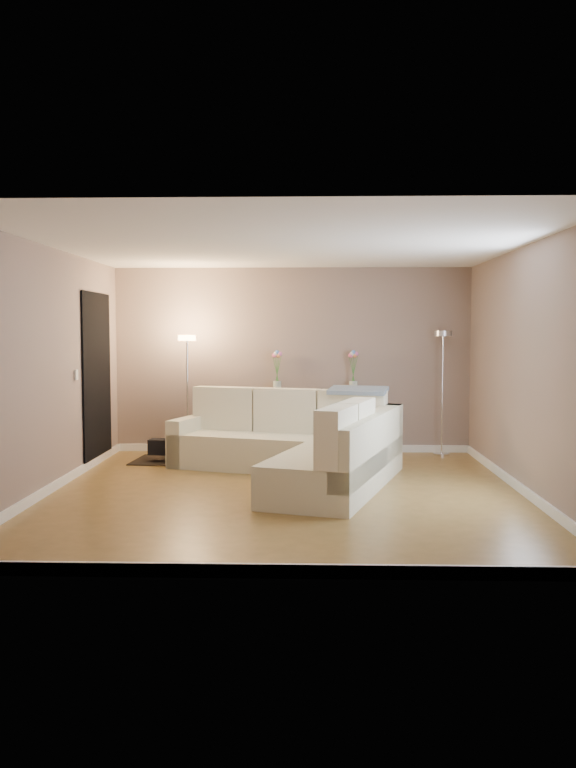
{
  "coord_description": "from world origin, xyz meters",
  "views": [
    {
      "loc": [
        0.26,
        -7.8,
        1.7
      ],
      "look_at": [
        0.0,
        0.8,
        1.1
      ],
      "focal_mm": 35.0,
      "sensor_mm": 36.0,
      "label": 1
    }
  ],
  "objects_px": {
    "console_table": "(309,422)",
    "floor_lamp_lit": "(187,371)",
    "sectional_sofa": "(302,446)",
    "floor_lamp_unlit": "(443,367)"
  },
  "relations": [
    {
      "from": "floor_lamp_lit",
      "to": "floor_lamp_unlit",
      "type": "xyz_separation_m",
      "value": [
        3.48,
        0.26,
        0.04
      ]
    },
    {
      "from": "sectional_sofa",
      "to": "floor_lamp_unlit",
      "type": "height_order",
      "value": "floor_lamp_unlit"
    },
    {
      "from": "sectional_sofa",
      "to": "floor_lamp_lit",
      "type": "xyz_separation_m",
      "value": [
        -1.57,
        1.33,
        0.81
      ]
    },
    {
      "from": "sectional_sofa",
      "to": "floor_lamp_lit",
      "type": "bearing_deg",
      "value": 139.76
    },
    {
      "from": "console_table",
      "to": "floor_lamp_lit",
      "type": "xyz_separation_m",
      "value": [
        -1.65,
        -0.39,
        0.73
      ]
    },
    {
      "from": "console_table",
      "to": "floor_lamp_lit",
      "type": "bearing_deg",
      "value": -166.72
    },
    {
      "from": "sectional_sofa",
      "to": "floor_lamp_lit",
      "type": "height_order",
      "value": "floor_lamp_lit"
    },
    {
      "from": "console_table",
      "to": "floor_lamp_lit",
      "type": "relative_size",
      "value": 0.76
    },
    {
      "from": "sectional_sofa",
      "to": "console_table",
      "type": "relative_size",
      "value": 2.68
    },
    {
      "from": "sectional_sofa",
      "to": "floor_lamp_lit",
      "type": "distance_m",
      "value": 2.2
    }
  ]
}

